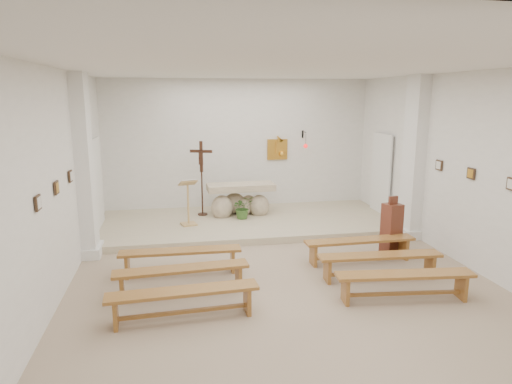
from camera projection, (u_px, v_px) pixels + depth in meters
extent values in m
cube|color=tan|center=(283.00, 283.00, 7.63)|extent=(7.00, 10.00, 0.00)
cube|color=white|center=(52.00, 188.00, 6.65)|extent=(0.02, 10.00, 3.50)
cube|color=white|center=(480.00, 174.00, 7.89)|extent=(0.02, 10.00, 3.50)
cube|color=white|center=(239.00, 146.00, 12.07)|extent=(7.00, 0.02, 3.50)
cube|color=silver|center=(285.00, 68.00, 6.91)|extent=(7.00, 10.00, 0.02)
cube|color=tan|center=(248.00, 222.00, 10.98)|extent=(6.98, 3.00, 0.15)
cube|color=white|center=(85.00, 167.00, 8.59)|extent=(0.26, 0.55, 3.50)
cube|color=white|center=(414.00, 158.00, 9.79)|extent=(0.26, 0.55, 3.50)
cube|color=gold|center=(277.00, 149.00, 12.25)|extent=(0.55, 0.04, 0.55)
cube|color=black|center=(303.00, 134.00, 12.30)|extent=(0.04, 0.02, 0.20)
cylinder|color=black|center=(304.00, 132.00, 12.14)|extent=(0.02, 0.30, 0.02)
cylinder|color=black|center=(306.00, 139.00, 12.03)|extent=(0.01, 0.01, 0.34)
sphere|color=red|center=(306.00, 146.00, 12.07)|extent=(0.11, 0.11, 0.11)
cube|color=#3B281A|center=(38.00, 203.00, 5.89)|extent=(0.03, 0.20, 0.20)
cube|color=#3B281A|center=(56.00, 188.00, 6.85)|extent=(0.03, 0.20, 0.20)
cube|color=#3B281A|center=(70.00, 176.00, 7.81)|extent=(0.03, 0.20, 0.20)
cube|color=#3B281A|center=(512.00, 184.00, 7.12)|extent=(0.03, 0.20, 0.20)
cube|color=#3B281A|center=(471.00, 173.00, 8.09)|extent=(0.03, 0.20, 0.20)
cube|color=#3B281A|center=(439.00, 165.00, 9.05)|extent=(0.03, 0.20, 0.20)
cube|color=silver|center=(93.00, 232.00, 9.56)|extent=(0.10, 0.85, 0.52)
cube|color=silver|center=(396.00, 216.00, 10.79)|extent=(0.10, 0.85, 0.52)
ellipsoid|color=beige|center=(222.00, 208.00, 11.17)|extent=(0.54, 0.46, 0.61)
ellipsoid|color=beige|center=(259.00, 206.00, 11.39)|extent=(0.50, 0.43, 0.57)
ellipsoid|color=beige|center=(235.00, 204.00, 11.52)|extent=(0.57, 0.49, 0.54)
ellipsoid|color=beige|center=(249.00, 205.00, 11.58)|extent=(0.47, 0.40, 0.50)
ellipsoid|color=beige|center=(243.00, 208.00, 11.38)|extent=(0.39, 0.34, 0.47)
cube|color=beige|center=(241.00, 187.00, 11.30)|extent=(1.67, 0.69, 0.16)
cube|color=tan|center=(189.00, 224.00, 10.52)|extent=(0.40, 0.40, 0.04)
cylinder|color=tan|center=(188.00, 205.00, 10.42)|extent=(0.05, 0.05, 0.94)
cube|color=tan|center=(188.00, 183.00, 10.30)|extent=(0.45, 0.37, 0.15)
cube|color=silver|center=(188.00, 181.00, 10.25)|extent=(0.38, 0.30, 0.12)
cylinder|color=#371D11|center=(203.00, 214.00, 11.40)|extent=(0.24, 0.24, 0.03)
cylinder|color=#371D11|center=(202.00, 193.00, 11.29)|extent=(0.04, 0.04, 1.11)
cube|color=#371D11|center=(201.00, 157.00, 11.10)|extent=(0.08, 0.07, 0.76)
cube|color=#371D11|center=(201.00, 151.00, 11.07)|extent=(0.54, 0.24, 0.07)
cube|color=#371D11|center=(201.00, 158.00, 11.07)|extent=(0.11, 0.07, 0.32)
imported|color=#3A6327|center=(243.00, 207.00, 11.00)|extent=(0.59, 0.54, 0.55)
cube|color=#5E271B|center=(391.00, 229.00, 8.96)|extent=(0.38, 0.38, 1.01)
cube|color=#5E271B|center=(393.00, 200.00, 8.84)|extent=(0.21, 0.10, 0.17)
cube|color=#9E642D|center=(180.00, 251.00, 7.94)|extent=(2.12, 0.39, 0.05)
cube|color=#9E642D|center=(127.00, 266.00, 7.85)|extent=(0.07, 0.31, 0.40)
cube|color=#9E642D|center=(232.00, 260.00, 8.12)|extent=(0.07, 0.31, 0.40)
cube|color=#9E642D|center=(181.00, 268.00, 8.00)|extent=(1.77, 0.10, 0.05)
cube|color=#9E642D|center=(360.00, 240.00, 8.53)|extent=(2.11, 0.37, 0.05)
cube|color=#9E642D|center=(313.00, 255.00, 8.40)|extent=(0.06, 0.31, 0.40)
cube|color=#9E642D|center=(404.00, 248.00, 8.75)|extent=(0.06, 0.31, 0.40)
cube|color=#9E642D|center=(359.00, 256.00, 8.59)|extent=(1.77, 0.09, 0.05)
cube|color=#9E642D|center=(182.00, 269.00, 7.12)|extent=(2.13, 0.47, 0.05)
cube|color=#9E642D|center=(122.00, 288.00, 6.95)|extent=(0.08, 0.31, 0.40)
cube|color=#9E642D|center=(239.00, 277.00, 7.39)|extent=(0.08, 0.31, 0.40)
cube|color=#9E642D|center=(182.00, 287.00, 7.19)|extent=(1.77, 0.18, 0.05)
cube|color=#9E642D|center=(380.00, 256.00, 7.71)|extent=(2.12, 0.46, 0.05)
cube|color=#9E642D|center=(327.00, 270.00, 7.65)|extent=(0.08, 0.31, 0.40)
cube|color=#9E642D|center=(430.00, 265.00, 7.87)|extent=(0.08, 0.31, 0.40)
cube|color=#9E642D|center=(379.00, 273.00, 7.78)|extent=(1.77, 0.17, 0.05)
cube|color=#9E642D|center=(183.00, 291.00, 6.31)|extent=(2.12, 0.46, 0.05)
cube|color=#9E642D|center=(116.00, 313.00, 6.14)|extent=(0.08, 0.31, 0.40)
cube|color=#9E642D|center=(247.00, 299.00, 6.57)|extent=(0.08, 0.31, 0.40)
cube|color=#9E642D|center=(184.00, 312.00, 6.37)|extent=(1.77, 0.16, 0.05)
cube|color=#9E642D|center=(405.00, 275.00, 6.90)|extent=(2.13, 0.55, 0.05)
cube|color=#9E642D|center=(345.00, 290.00, 6.88)|extent=(0.09, 0.31, 0.40)
cube|color=#9E642D|center=(461.00, 286.00, 7.01)|extent=(0.09, 0.31, 0.40)
cube|color=#9E642D|center=(404.00, 293.00, 6.96)|extent=(1.77, 0.24, 0.05)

